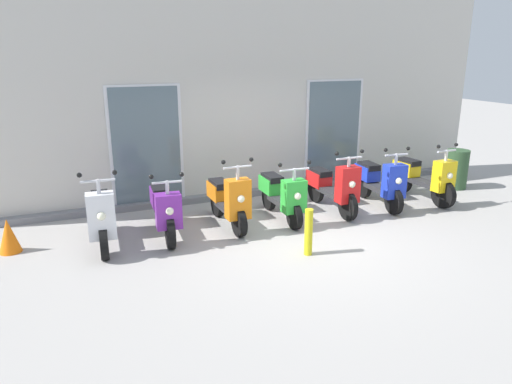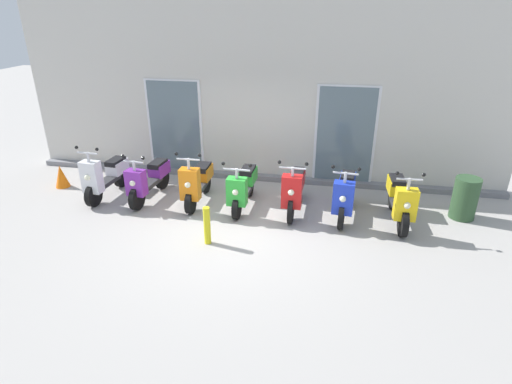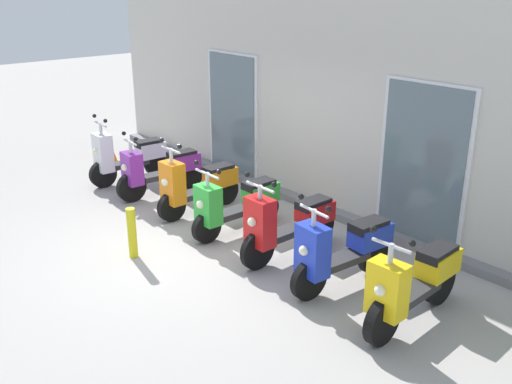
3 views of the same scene
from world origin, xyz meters
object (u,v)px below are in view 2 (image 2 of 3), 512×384
at_px(scooter_green, 243,187).
at_px(scooter_purple, 149,179).
at_px(scooter_blue, 345,194).
at_px(trash_bin, 465,198).
at_px(scooter_orange, 197,182).
at_px(scooter_yellow, 400,199).
at_px(scooter_white, 105,176).
at_px(traffic_cone, 61,176).
at_px(curb_bollard, 207,226).
at_px(scooter_red, 295,188).

bearing_deg(scooter_green, scooter_purple, 179.39).
distance_m(scooter_blue, trash_bin, 2.34).
bearing_deg(scooter_green, scooter_orange, 179.11).
distance_m(scooter_yellow, trash_bin, 1.35).
relative_size(scooter_purple, scooter_yellow, 0.97).
distance_m(scooter_white, scooter_green, 3.04).
distance_m(scooter_white, traffic_cone, 1.36).
distance_m(scooter_orange, scooter_yellow, 4.06).
distance_m(scooter_blue, traffic_cone, 6.40).
height_order(scooter_green, curb_bollard, scooter_green).
bearing_deg(scooter_white, scooter_blue, 0.10).
distance_m(scooter_orange, trash_bin, 5.35).
bearing_deg(scooter_red, scooter_blue, -4.40).
height_order(scooter_red, traffic_cone, scooter_red).
bearing_deg(scooter_white, scooter_red, 1.20).
bearing_deg(scooter_white, scooter_green, 1.11).
xyz_separation_m(scooter_orange, scooter_green, (0.99, -0.02, -0.01)).
distance_m(scooter_green, scooter_yellow, 3.07).
xyz_separation_m(scooter_green, scooter_blue, (2.05, -0.05, 0.04)).
relative_size(scooter_purple, curb_bollard, 2.33).
relative_size(scooter_white, curb_bollard, 2.23).
distance_m(scooter_purple, trash_bin, 6.43).
relative_size(scooter_white, trash_bin, 1.86).
height_order(scooter_white, scooter_purple, scooter_white).
xyz_separation_m(scooter_red, scooter_yellow, (2.02, -0.11, -0.01)).
bearing_deg(traffic_cone, curb_bollard, -23.80).
bearing_deg(scooter_red, scooter_orange, -179.68).
distance_m(scooter_white, curb_bollard, 3.11).
distance_m(scooter_orange, curb_bollard, 1.71).
bearing_deg(scooter_red, traffic_cone, 177.79).
height_order(scooter_blue, scooter_yellow, scooter_blue).
xyz_separation_m(scooter_purple, scooter_red, (3.12, 0.00, 0.04)).
xyz_separation_m(scooter_green, traffic_cone, (-4.34, 0.23, -0.20)).
bearing_deg(scooter_purple, scooter_yellow, -1.15).
xyz_separation_m(scooter_green, scooter_red, (1.05, 0.03, 0.03)).
bearing_deg(curb_bollard, scooter_blue, 32.45).
distance_m(scooter_orange, scooter_red, 2.04).
xyz_separation_m(scooter_green, curb_bollard, (-0.31, -1.55, -0.11)).
xyz_separation_m(scooter_red, traffic_cone, (-5.40, 0.21, -0.23)).
xyz_separation_m(scooter_purple, traffic_cone, (-2.27, 0.21, -0.19)).
relative_size(scooter_blue, scooter_yellow, 0.95).
relative_size(scooter_green, scooter_red, 0.93).
bearing_deg(curb_bollard, scooter_red, 49.22).
bearing_deg(traffic_cone, scooter_yellow, -2.44).
bearing_deg(scooter_orange, curb_bollard, -66.41).
bearing_deg(scooter_blue, trash_bin, 9.57).
height_order(trash_bin, curb_bollard, trash_bin).
height_order(scooter_white, scooter_green, scooter_white).
xyz_separation_m(scooter_orange, curb_bollard, (0.68, -1.56, -0.12)).
relative_size(scooter_purple, scooter_orange, 1.06).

